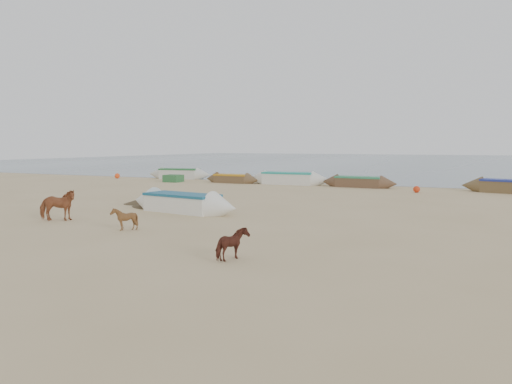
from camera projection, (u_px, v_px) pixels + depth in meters
ground at (212, 227)px, 19.26m from camera, size 140.00×140.00×0.00m
sea at (433, 161)px, 93.20m from camera, size 160.00×160.00×0.00m
cow_adult at (57, 205)px, 20.68m from camera, size 1.69×1.36×1.31m
calf_front at (124, 219)px, 18.41m from camera, size 0.82×0.74×0.86m
calf_right at (233, 244)px, 13.66m from camera, size 0.87×0.98×0.88m
near_canoe at (182, 203)px, 23.42m from camera, size 6.46×2.38×0.87m
debris_pile at (170, 201)px, 25.91m from camera, size 4.76×4.76×0.46m
waterline_canoes at (366, 181)px, 37.10m from camera, size 47.69×4.70×0.96m
beach_clutter at (401, 185)px, 35.17m from camera, size 44.55×4.89×0.64m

